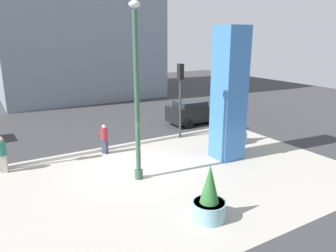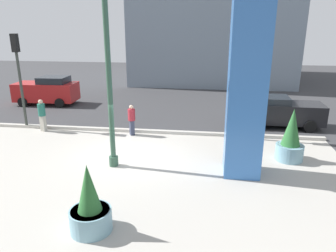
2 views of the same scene
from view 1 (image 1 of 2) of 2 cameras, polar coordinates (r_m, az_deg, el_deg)
name	(u,v)px [view 1 (image 1 of 2)]	position (r m, az deg, el deg)	size (l,w,h in m)	color
ground_plane	(104,145)	(18.67, -11.11, -3.29)	(60.00, 60.00, 0.00)	#38383A
plaza_pavement	(156,186)	(13.57, -2.21, -10.45)	(18.00, 10.00, 0.02)	#ADA89E
curb_strip	(110,148)	(17.86, -10.15, -3.85)	(18.00, 0.24, 0.16)	#B7B2A8
lamp_post	(137,98)	(13.17, -5.50, 4.89)	(0.44, 0.44, 7.22)	#335642
art_pillar_blue	(229,95)	(15.95, 10.67, 5.42)	(1.28, 1.28, 6.42)	#3870BC
potted_plant_near_right	(238,128)	(18.89, 12.12, -0.31)	(1.12, 1.12, 2.19)	#7AA8B7
potted_plant_near_left	(209,200)	(11.10, 7.26, -12.75)	(1.13, 1.13, 1.95)	#7AA8B7
traffic_light_far_side	(180,89)	(18.95, 2.17, 6.58)	(0.28, 0.42, 4.41)	#333833
car_curb_west	(197,111)	(22.70, 5.08, 2.56)	(4.29, 2.07, 1.65)	black
pedestrian_crossing	(104,138)	(17.08, -11.11, -2.05)	(0.49, 0.49, 1.56)	#33384C
pedestrian_on_sidewalk	(2,153)	(16.20, -27.11, -4.22)	(0.45, 0.45, 1.69)	#B2AD9E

